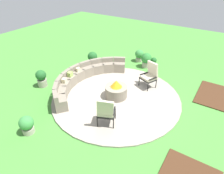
# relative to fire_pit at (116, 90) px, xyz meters

# --- Properties ---
(ground_plane) EXTENTS (24.00, 24.00, 0.00)m
(ground_plane) POSITION_rel_fire_pit_xyz_m (0.00, 0.00, -0.36)
(ground_plane) COLOR #478C38
(patio_circle) EXTENTS (5.22, 5.22, 0.06)m
(patio_circle) POSITION_rel_fire_pit_xyz_m (0.00, 0.00, -0.33)
(patio_circle) COLOR #9E9384
(patio_circle) RESTS_ON ground_plane
(mulch_bed_right) EXTENTS (1.95, 1.45, 0.04)m
(mulch_bed_right) POSITION_rel_fire_pit_xyz_m (2.35, -3.48, -0.34)
(mulch_bed_right) COLOR #472B19
(mulch_bed_right) RESTS_ON ground_plane
(fire_pit) EXTENTS (0.90, 0.90, 0.76)m
(fire_pit) POSITION_rel_fire_pit_xyz_m (0.00, 0.00, 0.00)
(fire_pit) COLOR gray
(fire_pit) RESTS_ON patio_circle
(curved_stone_bench) EXTENTS (4.41, 1.78, 0.70)m
(curved_stone_bench) POSITION_rel_fire_pit_xyz_m (0.14, 1.80, -0.01)
(curved_stone_bench) COLOR gray
(curved_stone_bench) RESTS_ON patio_circle
(lounge_chair_front_left) EXTENTS (0.74, 0.76, 1.13)m
(lounge_chair_front_left) POSITION_rel_fire_pit_xyz_m (-1.57, -0.57, 0.28)
(lounge_chair_front_left) COLOR black
(lounge_chair_front_left) RESTS_ON patio_circle
(lounge_chair_front_right) EXTENTS (0.74, 0.77, 1.15)m
(lounge_chair_front_right) POSITION_rel_fire_pit_xyz_m (1.47, -0.81, 0.28)
(lounge_chair_front_right) COLOR black
(lounge_chair_front_right) RESTS_ON patio_circle
(potted_plant_0) EXTENTS (0.51, 0.51, 0.75)m
(potted_plant_0) POSITION_rel_fire_pit_xyz_m (1.89, 2.65, 0.04)
(potted_plant_0) COLOR #605B56
(potted_plant_0) RESTS_ON ground_plane
(potted_plant_1) EXTENTS (0.30, 0.30, 0.55)m
(potted_plant_1) POSITION_rel_fire_pit_xyz_m (3.43, -0.21, -0.07)
(potted_plant_1) COLOR #605B56
(potted_plant_1) RESTS_ON ground_plane
(potted_plant_2) EXTENTS (0.47, 0.47, 0.65)m
(potted_plant_2) POSITION_rel_fire_pit_xyz_m (-3.21, 1.40, -0.01)
(potted_plant_2) COLOR #A89E8E
(potted_plant_2) RESTS_ON ground_plane
(potted_plant_3) EXTENTS (0.46, 0.46, 0.79)m
(potted_plant_3) POSITION_rel_fire_pit_xyz_m (-1.02, 3.26, 0.06)
(potted_plant_3) COLOR #A89E8E
(potted_plant_3) RESTS_ON ground_plane
(potted_plant_4) EXTENTS (0.54, 0.54, 0.77)m
(potted_plant_4) POSITION_rel_fire_pit_xyz_m (3.24, 0.13, 0.06)
(potted_plant_4) COLOR #A89E8E
(potted_plant_4) RESTS_ON ground_plane
(potted_plant_5) EXTENTS (0.48, 0.48, 0.68)m
(potted_plant_5) POSITION_rel_fire_pit_xyz_m (3.69, 0.75, 0.01)
(potted_plant_5) COLOR #A89E8E
(potted_plant_5) RESTS_ON ground_plane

